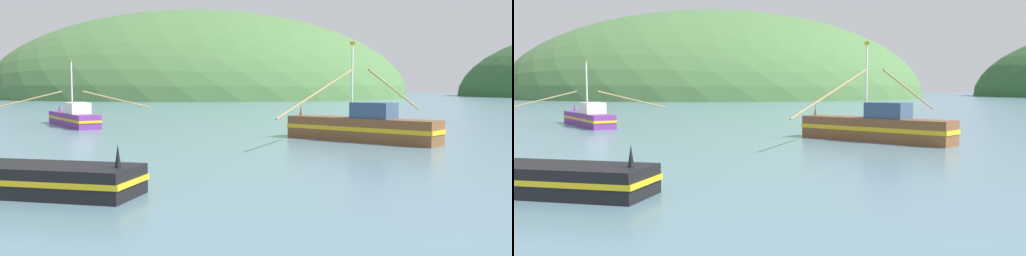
{
  "view_description": "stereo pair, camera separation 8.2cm",
  "coord_description": "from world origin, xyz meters",
  "views": [
    {
      "loc": [
        -0.03,
        -0.25,
        3.38
      ],
      "look_at": [
        -2.17,
        25.17,
        1.4
      ],
      "focal_mm": 37.68,
      "sensor_mm": 36.0,
      "label": 1
    },
    {
      "loc": [
        0.05,
        -0.24,
        3.38
      ],
      "look_at": [
        -2.17,
        25.17,
        1.4
      ],
      "focal_mm": 37.68,
      "sensor_mm": 36.0,
      "label": 2
    }
  ],
  "objects": [
    {
      "name": "hill_far_right",
      "position": [
        -32.25,
        164.68,
        0.0
      ],
      "size": [
        126.69,
        101.35,
        52.13
      ],
      "primitive_type": "ellipsoid",
      "color": "#47703D",
      "rests_on": "ground"
    },
    {
      "name": "fishing_boat_purple",
      "position": [
        -19.44,
        44.09,
        0.72
      ],
      "size": [
        11.31,
        9.51,
        5.67
      ],
      "rotation": [
        0.0,
        0.0,
        2.23
      ],
      "color": "#6B2D84",
      "rests_on": "ground"
    },
    {
      "name": "fishing_boat_brown",
      "position": [
        3.7,
        33.22,
        0.88
      ],
      "size": [
        9.92,
        13.53,
        6.16
      ],
      "rotation": [
        0.0,
        0.0,
        2.51
      ],
      "color": "brown",
      "rests_on": "ground"
    }
  ]
}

